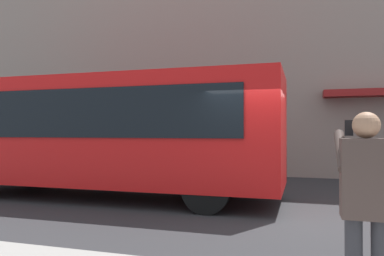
% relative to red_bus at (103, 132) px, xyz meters
% --- Properties ---
extents(ground_plane, '(60.00, 60.00, 0.00)m').
position_rel_red_bus_xyz_m(ground_plane, '(-4.30, 0.71, -1.68)').
color(ground_plane, '#2B2B2D').
extents(building_facade_far, '(28.00, 1.55, 12.00)m').
position_rel_red_bus_xyz_m(building_facade_far, '(-4.32, -6.09, 4.30)').
color(building_facade_far, gray).
rests_on(building_facade_far, ground_plane).
extents(red_bus, '(9.05, 2.54, 3.08)m').
position_rel_red_bus_xyz_m(red_bus, '(0.00, 0.00, 0.00)').
color(red_bus, red).
rests_on(red_bus, ground_plane).
extents(pedestrian_photographer, '(0.53, 0.52, 1.70)m').
position_rel_red_bus_xyz_m(pedestrian_photographer, '(-5.43, 5.05, -0.54)').
color(pedestrian_photographer, '#2D2D33').
rests_on(pedestrian_photographer, sidewalk_curb).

